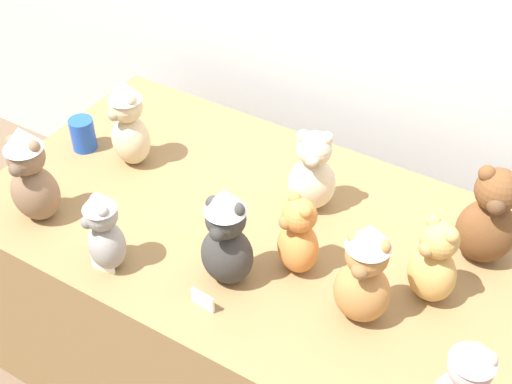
{
  "coord_description": "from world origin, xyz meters",
  "views": [
    {
      "loc": [
        0.77,
        -1.01,
        2.14
      ],
      "look_at": [
        0.0,
        0.25,
        0.87
      ],
      "focal_mm": 48.66,
      "sensor_mm": 36.0,
      "label": 1
    }
  ],
  "objects_px": {
    "teddy_bear_sand": "(128,123)",
    "teddy_bear_ginger": "(298,237)",
    "party_cup_blue": "(83,134)",
    "teddy_bear_charcoal": "(226,237)",
    "teddy_bear_ash": "(104,230)",
    "teddy_bear_mocha": "(31,175)",
    "teddy_bear_chestnut": "(489,219)",
    "display_table": "(256,307)",
    "teddy_bear_caramel": "(364,274)",
    "teddy_bear_cream": "(313,173)",
    "teddy_bear_honey": "(434,263)"
  },
  "relations": [
    {
      "from": "teddy_bear_chestnut",
      "to": "teddy_bear_honey",
      "type": "relative_size",
      "value": 1.21
    },
    {
      "from": "teddy_bear_caramel",
      "to": "teddy_bear_chestnut",
      "type": "bearing_deg",
      "value": 56.31
    },
    {
      "from": "teddy_bear_mocha",
      "to": "teddy_bear_caramel",
      "type": "bearing_deg",
      "value": -2.18
    },
    {
      "from": "teddy_bear_ash",
      "to": "teddy_bear_cream",
      "type": "bearing_deg",
      "value": 85.24
    },
    {
      "from": "teddy_bear_ash",
      "to": "teddy_bear_chestnut",
      "type": "xyz_separation_m",
      "value": [
        0.85,
        0.55,
        0.02
      ]
    },
    {
      "from": "teddy_bear_ash",
      "to": "teddy_bear_chestnut",
      "type": "bearing_deg",
      "value": 63.57
    },
    {
      "from": "party_cup_blue",
      "to": "teddy_bear_ginger",
      "type": "bearing_deg",
      "value": -7.18
    },
    {
      "from": "teddy_bear_ginger",
      "to": "teddy_bear_charcoal",
      "type": "bearing_deg",
      "value": -103.81
    },
    {
      "from": "teddy_bear_mocha",
      "to": "teddy_bear_chestnut",
      "type": "bearing_deg",
      "value": 12.81
    },
    {
      "from": "teddy_bear_ginger",
      "to": "party_cup_blue",
      "type": "relative_size",
      "value": 2.22
    },
    {
      "from": "teddy_bear_ash",
      "to": "teddy_bear_ginger",
      "type": "relative_size",
      "value": 1.07
    },
    {
      "from": "teddy_bear_caramel",
      "to": "teddy_bear_ginger",
      "type": "relative_size",
      "value": 1.29
    },
    {
      "from": "teddy_bear_sand",
      "to": "party_cup_blue",
      "type": "xyz_separation_m",
      "value": [
        -0.18,
        -0.03,
        -0.09
      ]
    },
    {
      "from": "teddy_bear_ash",
      "to": "party_cup_blue",
      "type": "bearing_deg",
      "value": 169.66
    },
    {
      "from": "teddy_bear_sand",
      "to": "teddy_bear_mocha",
      "type": "height_order",
      "value": "teddy_bear_mocha"
    },
    {
      "from": "teddy_bear_charcoal",
      "to": "teddy_bear_honey",
      "type": "bearing_deg",
      "value": 17.29
    },
    {
      "from": "teddy_bear_honey",
      "to": "teddy_bear_charcoal",
      "type": "bearing_deg",
      "value": -130.75
    },
    {
      "from": "display_table",
      "to": "teddy_bear_honey",
      "type": "distance_m",
      "value": 0.72
    },
    {
      "from": "teddy_bear_caramel",
      "to": "teddy_bear_mocha",
      "type": "height_order",
      "value": "teddy_bear_mocha"
    },
    {
      "from": "teddy_bear_chestnut",
      "to": "teddy_bear_ginger",
      "type": "xyz_separation_m",
      "value": [
        -0.41,
        -0.29,
        -0.03
      ]
    },
    {
      "from": "teddy_bear_cream",
      "to": "teddy_bear_caramel",
      "type": "xyz_separation_m",
      "value": [
        0.3,
        -0.31,
        0.03
      ]
    },
    {
      "from": "display_table",
      "to": "teddy_bear_cream",
      "type": "height_order",
      "value": "teddy_bear_cream"
    },
    {
      "from": "teddy_bear_caramel",
      "to": "teddy_bear_mocha",
      "type": "distance_m",
      "value": 0.97
    },
    {
      "from": "teddy_bear_sand",
      "to": "teddy_bear_mocha",
      "type": "relative_size",
      "value": 0.95
    },
    {
      "from": "teddy_bear_chestnut",
      "to": "teddy_bear_ginger",
      "type": "relative_size",
      "value": 1.28
    },
    {
      "from": "teddy_bear_caramel",
      "to": "party_cup_blue",
      "type": "height_order",
      "value": "teddy_bear_caramel"
    },
    {
      "from": "teddy_bear_sand",
      "to": "teddy_bear_ginger",
      "type": "bearing_deg",
      "value": 6.92
    },
    {
      "from": "party_cup_blue",
      "to": "teddy_bear_caramel",
      "type": "bearing_deg",
      "value": -9.17
    },
    {
      "from": "teddy_bear_cream",
      "to": "party_cup_blue",
      "type": "relative_size",
      "value": 2.47
    },
    {
      "from": "teddy_bear_chestnut",
      "to": "teddy_bear_ginger",
      "type": "distance_m",
      "value": 0.51
    },
    {
      "from": "teddy_bear_charcoal",
      "to": "teddy_bear_ash",
      "type": "xyz_separation_m",
      "value": [
        -0.3,
        -0.12,
        -0.02
      ]
    },
    {
      "from": "teddy_bear_mocha",
      "to": "teddy_bear_sand",
      "type": "bearing_deg",
      "value": 68.59
    },
    {
      "from": "display_table",
      "to": "teddy_bear_caramel",
      "type": "xyz_separation_m",
      "value": [
        0.4,
        -0.16,
        0.53
      ]
    },
    {
      "from": "display_table",
      "to": "teddy_bear_chestnut",
      "type": "bearing_deg",
      "value": 18.9
    },
    {
      "from": "teddy_bear_charcoal",
      "to": "teddy_bear_caramel",
      "type": "xyz_separation_m",
      "value": [
        0.35,
        0.07,
        0.0
      ]
    },
    {
      "from": "teddy_bear_chestnut",
      "to": "teddy_bear_mocha",
      "type": "bearing_deg",
      "value": -170.99
    },
    {
      "from": "teddy_bear_sand",
      "to": "teddy_bear_mocha",
      "type": "distance_m",
      "value": 0.35
    },
    {
      "from": "teddy_bear_ginger",
      "to": "party_cup_blue",
      "type": "bearing_deg",
      "value": -154.8
    },
    {
      "from": "teddy_bear_charcoal",
      "to": "teddy_bear_ginger",
      "type": "relative_size",
      "value": 1.28
    },
    {
      "from": "party_cup_blue",
      "to": "display_table",
      "type": "bearing_deg",
      "value": -1.5
    },
    {
      "from": "teddy_bear_charcoal",
      "to": "teddy_bear_ash",
      "type": "bearing_deg",
      "value": -165.46
    },
    {
      "from": "display_table",
      "to": "teddy_bear_caramel",
      "type": "height_order",
      "value": "teddy_bear_caramel"
    },
    {
      "from": "teddy_bear_honey",
      "to": "teddy_bear_caramel",
      "type": "relative_size",
      "value": 0.82
    },
    {
      "from": "teddy_bear_ginger",
      "to": "teddy_bear_mocha",
      "type": "bearing_deg",
      "value": -131.66
    },
    {
      "from": "teddy_bear_charcoal",
      "to": "party_cup_blue",
      "type": "xyz_separation_m",
      "value": [
        -0.72,
        0.24,
        -0.1
      ]
    },
    {
      "from": "teddy_bear_sand",
      "to": "teddy_bear_chestnut",
      "type": "distance_m",
      "value": 1.1
    },
    {
      "from": "teddy_bear_cream",
      "to": "teddy_bear_honey",
      "type": "relative_size",
      "value": 1.06
    },
    {
      "from": "teddy_bear_chestnut",
      "to": "party_cup_blue",
      "type": "distance_m",
      "value": 1.29
    },
    {
      "from": "teddy_bear_ash",
      "to": "teddy_bear_mocha",
      "type": "bearing_deg",
      "value": -157.56
    },
    {
      "from": "teddy_bear_cream",
      "to": "teddy_bear_caramel",
      "type": "distance_m",
      "value": 0.43
    }
  ]
}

